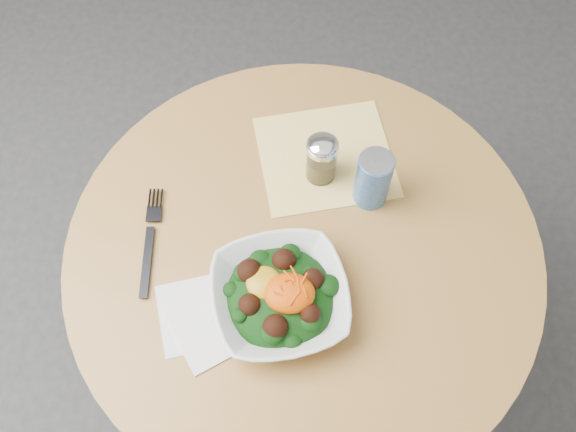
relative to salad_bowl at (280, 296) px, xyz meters
The scene contains 8 objects.
ground 0.79m from the salad_bowl, 68.11° to the left, with size 6.00×6.00×0.00m, color #303032.
table 0.26m from the salad_bowl, 68.11° to the left, with size 0.90×0.90×0.75m.
cloth_napkin 0.33m from the salad_bowl, 73.40° to the left, with size 0.26×0.24×0.00m, color yellow.
paper_napkins 0.14m from the salad_bowl, 167.98° to the right, with size 0.20×0.20×0.00m.
salad_bowl is the anchor object (origin of this frame).
fork 0.28m from the salad_bowl, 151.86° to the left, with size 0.03×0.23×0.00m.
spice_shaker 0.28m from the salad_bowl, 73.41° to the left, with size 0.06×0.06×0.11m.
beverage_can 0.28m from the salad_bowl, 51.57° to the left, with size 0.07×0.07×0.13m.
Camera 1 is at (-0.03, -0.51, 1.84)m, focal length 40.00 mm.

